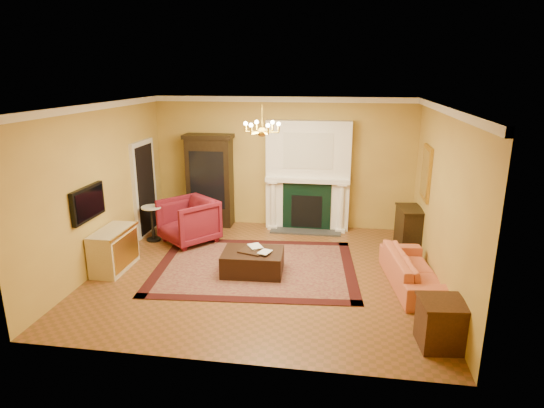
% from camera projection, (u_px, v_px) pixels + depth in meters
% --- Properties ---
extents(floor, '(6.00, 5.50, 0.02)m').
position_uv_depth(floor, '(263.00, 272.00, 8.33)').
color(floor, brown).
rests_on(floor, ground).
extents(ceiling, '(6.00, 5.50, 0.02)m').
position_uv_depth(ceiling, '(262.00, 104.00, 7.49)').
color(ceiling, silver).
rests_on(ceiling, wall_back).
extents(wall_back, '(6.00, 0.02, 3.00)m').
position_uv_depth(wall_back, '(283.00, 163.00, 10.53)').
color(wall_back, gold).
rests_on(wall_back, floor).
extents(wall_front, '(6.00, 0.02, 3.00)m').
position_uv_depth(wall_front, '(222.00, 252.00, 5.29)').
color(wall_front, gold).
rests_on(wall_front, floor).
extents(wall_left, '(0.02, 5.50, 3.00)m').
position_uv_depth(wall_left, '(101.00, 186.00, 8.35)').
color(wall_left, gold).
rests_on(wall_left, floor).
extents(wall_right, '(0.02, 5.50, 3.00)m').
position_uv_depth(wall_right, '(442.00, 200.00, 7.47)').
color(wall_right, gold).
rests_on(wall_right, floor).
extents(fireplace, '(1.90, 0.70, 2.50)m').
position_uv_depth(fireplace, '(308.00, 178.00, 10.35)').
color(fireplace, white).
rests_on(fireplace, wall_back).
extents(crown_molding, '(6.00, 5.50, 0.12)m').
position_uv_depth(crown_molding, '(271.00, 105.00, 8.42)').
color(crown_molding, white).
rests_on(crown_molding, ceiling).
extents(doorway, '(0.08, 1.05, 2.10)m').
position_uv_depth(doorway, '(145.00, 188.00, 10.08)').
color(doorway, silver).
rests_on(doorway, wall_left).
extents(tv_panel, '(0.09, 0.95, 0.58)m').
position_uv_depth(tv_panel, '(88.00, 203.00, 7.81)').
color(tv_panel, black).
rests_on(tv_panel, wall_left).
extents(gilt_mirror, '(0.06, 0.76, 1.05)m').
position_uv_depth(gilt_mirror, '(426.00, 173.00, 8.76)').
color(gilt_mirror, gold).
rests_on(gilt_mirror, wall_right).
extents(chandelier, '(0.63, 0.55, 0.53)m').
position_uv_depth(chandelier, '(262.00, 129.00, 7.60)').
color(chandelier, gold).
rests_on(chandelier, ceiling).
extents(oriental_rug, '(3.91, 3.07, 0.01)m').
position_uv_depth(oriental_rug, '(255.00, 267.00, 8.51)').
color(oriental_rug, '#470F1C').
rests_on(oriental_rug, floor).
extents(china_cabinet, '(1.04, 0.49, 2.07)m').
position_uv_depth(china_cabinet, '(210.00, 182.00, 10.65)').
color(china_cabinet, black).
rests_on(china_cabinet, floor).
extents(wingback_armchair, '(1.39, 1.38, 1.05)m').
position_uv_depth(wingback_armchair, '(188.00, 219.00, 9.64)').
color(wingback_armchair, maroon).
rests_on(wingback_armchair, floor).
extents(pedestal_table, '(0.43, 0.43, 0.77)m').
position_uv_depth(pedestal_table, '(152.00, 221.00, 9.76)').
color(pedestal_table, black).
rests_on(pedestal_table, floor).
extents(commode, '(0.49, 1.03, 0.77)m').
position_uv_depth(commode, '(114.00, 250.00, 8.33)').
color(commode, beige).
rests_on(commode, floor).
extents(coral_sofa, '(0.82, 1.99, 0.76)m').
position_uv_depth(coral_sofa, '(414.00, 265.00, 7.68)').
color(coral_sofa, '#C4583E').
rests_on(coral_sofa, floor).
extents(end_table, '(0.60, 0.60, 0.63)m').
position_uv_depth(end_table, '(441.00, 325.00, 5.98)').
color(end_table, '#3E1F10').
rests_on(end_table, floor).
extents(console_table, '(0.51, 0.79, 0.83)m').
position_uv_depth(console_table, '(409.00, 229.00, 9.38)').
color(console_table, black).
rests_on(console_table, floor).
extents(leather_ottoman, '(1.12, 0.84, 0.40)m').
position_uv_depth(leather_ottoman, '(253.00, 262.00, 8.22)').
color(leather_ottoman, black).
rests_on(leather_ottoman, oriental_rug).
extents(ottoman_tray, '(0.52, 0.45, 0.03)m').
position_uv_depth(ottoman_tray, '(252.00, 251.00, 8.14)').
color(ottoman_tray, black).
rests_on(ottoman_tray, leather_ottoman).
extents(book_a, '(0.20, 0.14, 0.29)m').
position_uv_depth(book_a, '(249.00, 240.00, 8.20)').
color(book_a, gray).
rests_on(book_a, ottoman_tray).
extents(book_b, '(0.19, 0.08, 0.26)m').
position_uv_depth(book_b, '(260.00, 245.00, 8.04)').
color(book_b, gray).
rests_on(book_b, ottoman_tray).
extents(topiary_left, '(0.15, 0.15, 0.40)m').
position_uv_depth(topiary_left, '(285.00, 167.00, 10.31)').
color(topiary_left, gray).
rests_on(topiary_left, fireplace).
extents(topiary_right, '(0.16, 0.16, 0.42)m').
position_uv_depth(topiary_right, '(335.00, 168.00, 10.14)').
color(topiary_right, gray).
rests_on(topiary_right, fireplace).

